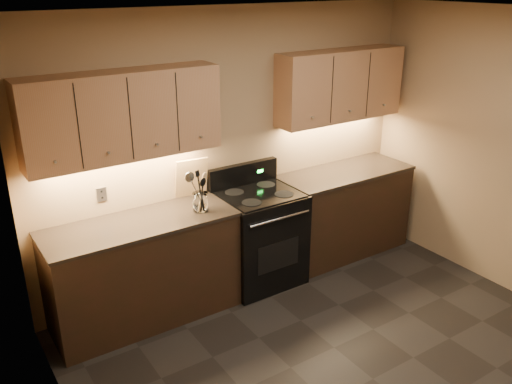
{
  "coord_description": "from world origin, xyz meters",
  "views": [
    {
      "loc": [
        -2.54,
        -2.23,
        2.84
      ],
      "look_at": [
        -0.1,
        1.45,
        1.06
      ],
      "focal_mm": 38.0,
      "sensor_mm": 36.0,
      "label": 1
    }
  ],
  "objects": [
    {
      "name": "black_spoon",
      "position": [
        -0.56,
        1.63,
        1.11
      ],
      "size": [
        0.08,
        0.17,
        0.33
      ],
      "primitive_type": null,
      "rotation": [
        0.31,
        -0.09,
        0.13
      ],
      "color": "black",
      "rests_on": "utensil_crock"
    },
    {
      "name": "outlet_plate",
      "position": [
        -1.3,
        1.99,
        1.12
      ],
      "size": [
        0.08,
        0.01,
        0.12
      ],
      "primitive_type": "cube",
      "color": "#B2B5BA",
      "rests_on": "wall_back"
    },
    {
      "name": "black_turner",
      "position": [
        -0.55,
        1.61,
        1.13
      ],
      "size": [
        0.13,
        0.13,
        0.37
      ],
      "primitive_type": null,
      "rotation": [
        -0.11,
        -0.04,
        0.32
      ],
      "color": "black",
      "rests_on": "utensil_crock"
    },
    {
      "name": "wooden_spoon",
      "position": [
        -0.59,
        1.61,
        1.11
      ],
      "size": [
        0.17,
        0.12,
        0.32
      ],
      "primitive_type": null,
      "rotation": [
        -0.11,
        0.37,
        0.22
      ],
      "color": "tan",
      "rests_on": "utensil_crock"
    },
    {
      "name": "stove",
      "position": [
        0.08,
        1.68,
        0.48
      ],
      "size": [
        0.76,
        0.68,
        1.14
      ],
      "color": "black",
      "rests_on": "ground"
    },
    {
      "name": "ceiling",
      "position": [
        0.0,
        0.0,
        2.6
      ],
      "size": [
        4.0,
        4.0,
        0.0
      ],
      "primitive_type": "plane",
      "rotation": [
        3.14,
        0.0,
        0.0
      ],
      "color": "silver",
      "rests_on": "wall_back"
    },
    {
      "name": "steel_skimmer",
      "position": [
        -0.54,
        1.61,
        1.12
      ],
      "size": [
        0.21,
        0.11,
        0.37
      ],
      "primitive_type": null,
      "rotation": [
        -0.06,
        -0.36,
        0.07
      ],
      "color": "silver",
      "rests_on": "utensil_crock"
    },
    {
      "name": "upper_cab_right",
      "position": [
        1.18,
        1.85,
        1.8
      ],
      "size": [
        1.44,
        0.3,
        0.7
      ],
      "primitive_type": "cube",
      "color": "#A67853",
      "rests_on": "wall_back"
    },
    {
      "name": "upper_cab_left",
      "position": [
        -1.1,
        1.85,
        1.8
      ],
      "size": [
        1.6,
        0.3,
        0.7
      ],
      "primitive_type": "cube",
      "color": "#A67853",
      "rests_on": "wall_back"
    },
    {
      "name": "floor",
      "position": [
        0.0,
        0.0,
        0.0
      ],
      "size": [
        4.0,
        4.0,
        0.0
      ],
      "primitive_type": "plane",
      "color": "black",
      "rests_on": "ground"
    },
    {
      "name": "counter_right",
      "position": [
        1.18,
        1.7,
        0.47
      ],
      "size": [
        1.46,
        0.62,
        0.93
      ],
      "color": "black",
      "rests_on": "ground"
    },
    {
      "name": "utensil_crock",
      "position": [
        -0.56,
        1.63,
        1.01
      ],
      "size": [
        0.14,
        0.14,
        0.16
      ],
      "color": "white",
      "rests_on": "counter_left"
    },
    {
      "name": "wall_left",
      "position": [
        -2.0,
        0.0,
        1.3
      ],
      "size": [
        0.04,
        4.0,
        2.6
      ],
      "primitive_type": "cube",
      "color": "tan",
      "rests_on": "ground"
    },
    {
      "name": "cutting_board",
      "position": [
        -0.48,
        1.95,
        1.12
      ],
      "size": [
        0.31,
        0.14,
        0.38
      ],
      "primitive_type": "cube",
      "rotation": [
        0.22,
        0.0,
        -0.11
      ],
      "color": "tan",
      "rests_on": "counter_left"
    },
    {
      "name": "counter_left",
      "position": [
        -1.1,
        1.7,
        0.47
      ],
      "size": [
        1.62,
        0.62,
        0.93
      ],
      "color": "black",
      "rests_on": "ground"
    },
    {
      "name": "wall_back",
      "position": [
        0.0,
        2.0,
        1.3
      ],
      "size": [
        4.0,
        0.04,
        2.6
      ],
      "primitive_type": "cube",
      "color": "tan",
      "rests_on": "ground"
    }
  ]
}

